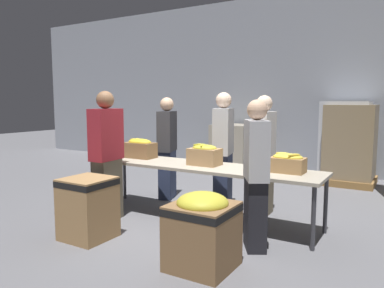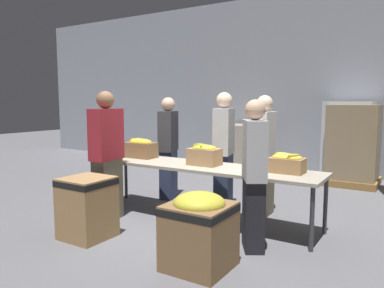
{
  "view_description": "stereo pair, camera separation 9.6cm",
  "coord_description": "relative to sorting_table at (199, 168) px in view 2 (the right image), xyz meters",
  "views": [
    {
      "loc": [
        2.48,
        -4.32,
        1.61
      ],
      "look_at": [
        -0.15,
        0.06,
        1.02
      ],
      "focal_mm": 35.0,
      "sensor_mm": 36.0,
      "label": 1
    },
    {
      "loc": [
        2.56,
        -4.27,
        1.61
      ],
      "look_at": [
        -0.15,
        0.06,
        1.02
      ],
      "focal_mm": 35.0,
      "sensor_mm": 36.0,
      "label": 2
    }
  ],
  "objects": [
    {
      "name": "banana_box_1",
      "position": [
        0.07,
        0.02,
        0.19
      ],
      "size": [
        0.41,
        0.28,
        0.3
      ],
      "color": "tan",
      "rests_on": "sorting_table"
    },
    {
      "name": "donation_bin_1",
      "position": [
        0.78,
        -1.29,
        -0.31
      ],
      "size": [
        0.59,
        0.59,
        0.75
      ],
      "color": "olive",
      "rests_on": "ground_plane"
    },
    {
      "name": "volunteer_1",
      "position": [
        -1.05,
        -0.66,
        0.16
      ],
      "size": [
        0.27,
        0.48,
        1.74
      ],
      "rotation": [
        0.0,
        0.0,
        1.64
      ],
      "color": "#6B604C",
      "rests_on": "ground_plane"
    },
    {
      "name": "pallet_stack_1",
      "position": [
        1.42,
        3.42,
        0.05
      ],
      "size": [
        0.96,
        0.96,
        1.54
      ],
      "color": "olive",
      "rests_on": "ground_plane"
    },
    {
      "name": "pallet_stack_0",
      "position": [
        -1.14,
        3.6,
        -0.18
      ],
      "size": [
        0.93,
        0.93,
        1.07
      ],
      "color": "olive",
      "rests_on": "ground_plane"
    },
    {
      "name": "volunteer_0",
      "position": [
        0.05,
        0.65,
        0.15
      ],
      "size": [
        0.34,
        0.51,
        1.74
      ],
      "rotation": [
        0.0,
        0.0,
        -1.32
      ],
      "color": "#2D3856",
      "rests_on": "ground_plane"
    },
    {
      "name": "banana_box_2",
      "position": [
        1.18,
        0.09,
        0.16
      ],
      "size": [
        0.41,
        0.27,
        0.25
      ],
      "color": "#A37A4C",
      "rests_on": "sorting_table"
    },
    {
      "name": "ground_plane",
      "position": [
        0.0,
        0.0,
        -0.71
      ],
      "size": [
        30.0,
        30.0,
        0.0
      ],
      "primitive_type": "plane",
      "color": "slate"
    },
    {
      "name": "pallet_stack_2",
      "position": [
        1.3,
        3.61,
        0.08
      ],
      "size": [
        0.95,
        0.95,
        1.6
      ],
      "color": "olive",
      "rests_on": "ground_plane"
    },
    {
      "name": "volunteer_4",
      "position": [
        -1.01,
        0.71,
        0.12
      ],
      "size": [
        0.35,
        0.5,
        1.67
      ],
      "rotation": [
        0.0,
        0.0,
        -1.25
      ],
      "color": "#2D3856",
      "rests_on": "ground_plane"
    },
    {
      "name": "banana_box_0",
      "position": [
        -1.09,
        0.09,
        0.19
      ],
      "size": [
        0.47,
        0.27,
        0.3
      ],
      "color": "olive",
      "rests_on": "sorting_table"
    },
    {
      "name": "wall_back",
      "position": [
        0.0,
        4.18,
        1.29
      ],
      "size": [
        16.0,
        0.08,
        4.0
      ],
      "color": "#9399A3",
      "rests_on": "ground_plane"
    },
    {
      "name": "donation_bin_0",
      "position": [
        -0.76,
        -1.29,
        -0.32
      ],
      "size": [
        0.53,
        0.53,
        0.72
      ],
      "color": "#A37A4C",
      "rests_on": "ground_plane"
    },
    {
      "name": "volunteer_2",
      "position": [
        0.66,
        0.66,
        0.13
      ],
      "size": [
        0.24,
        0.46,
        1.69
      ],
      "rotation": [
        0.0,
        0.0,
        -1.55
      ],
      "color": "#6B604C",
      "rests_on": "ground_plane"
    },
    {
      "name": "sorting_table",
      "position": [
        0.0,
        0.0,
        0.0
      ],
      "size": [
        3.32,
        0.75,
        0.75
      ],
      "color": "#B2A893",
      "rests_on": "ground_plane"
    },
    {
      "name": "volunteer_3",
      "position": [
        1.03,
        -0.57,
        0.1
      ],
      "size": [
        0.41,
        0.49,
        1.63
      ],
      "rotation": [
        0.0,
        0.0,
        2.1
      ],
      "color": "black",
      "rests_on": "ground_plane"
    }
  ]
}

